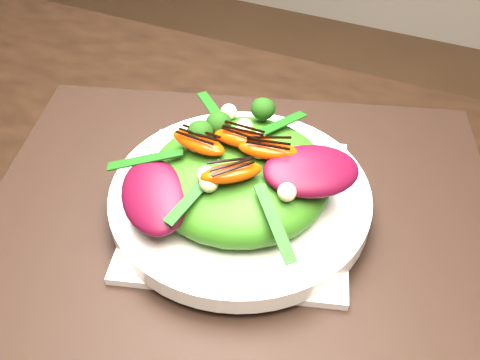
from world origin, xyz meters
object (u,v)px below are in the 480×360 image
at_px(placemat, 240,211).
at_px(orange_segment, 239,135).
at_px(plate_base, 240,207).
at_px(salad_bowl, 240,197).
at_px(lettuce_mound, 240,177).
at_px(dining_table, 175,313).

xyz_separation_m(placemat, orange_segment, (-0.01, 0.02, 0.09)).
bearing_deg(placemat, plate_base, 90.00).
distance_m(salad_bowl, lettuce_mound, 0.03).
relative_size(placemat, orange_segment, 9.31).
bearing_deg(placemat, orange_segment, 116.94).
xyz_separation_m(placemat, plate_base, (0.00, 0.00, 0.01)).
height_order(lettuce_mound, orange_segment, orange_segment).
xyz_separation_m(plate_base, orange_segment, (-0.01, 0.02, 0.08)).
relative_size(salad_bowl, orange_segment, 4.63).
bearing_deg(placemat, lettuce_mound, 75.96).
bearing_deg(lettuce_mound, placemat, -104.04).
relative_size(placemat, salad_bowl, 2.01).
height_order(dining_table, plate_base, dining_table).
relative_size(dining_table, plate_base, 7.03).
height_order(plate_base, orange_segment, orange_segment).
bearing_deg(orange_segment, placemat, -63.06).
bearing_deg(plate_base, dining_table, -94.75).
bearing_deg(salad_bowl, lettuce_mound, 0.00).
xyz_separation_m(dining_table, placemat, (0.01, 0.13, 0.02)).
relative_size(placemat, lettuce_mound, 2.96).
distance_m(placemat, orange_segment, 0.09).
xyz_separation_m(dining_table, plate_base, (0.01, 0.13, 0.03)).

